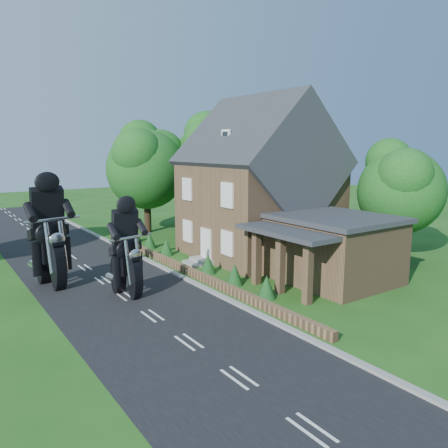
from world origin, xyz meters
TOP-DOWN VIEW (x-y plane):
  - ground at (0.00, 0.00)m, footprint 120.00×120.00m
  - road at (0.00, 0.00)m, footprint 7.00×80.00m
  - kerb at (3.65, 0.00)m, footprint 0.30×80.00m
  - garden_wall at (4.30, 5.00)m, footprint 0.30×22.00m
  - house at (10.49, 6.00)m, footprint 9.54×8.64m
  - annex at (9.87, -0.80)m, footprint 7.05×5.94m
  - tree_annex_side at (17.13, 0.10)m, footprint 5.64×5.20m
  - tree_house_right at (16.65, 8.62)m, footprint 6.51×6.00m
  - tree_behind_house at (14.18, 16.14)m, footprint 7.81×7.20m
  - tree_behind_left at (8.16, 17.13)m, footprint 6.94×6.40m
  - shrub_a at (5.30, -1.00)m, footprint 0.90×0.90m
  - shrub_b at (5.30, 1.50)m, footprint 0.90×0.90m
  - shrub_c at (5.30, 4.00)m, footprint 0.90×0.90m
  - shrub_d at (5.30, 9.00)m, footprint 0.90×0.90m
  - shrub_e at (5.30, 11.50)m, footprint 0.90×0.90m
  - shrub_f at (5.30, 14.00)m, footprint 0.90×0.90m
  - motorcycle_lead at (0.12, 2.92)m, footprint 0.72×1.57m
  - motorcycle_follow at (-2.42, 6.38)m, footprint 0.82×1.90m

SIDE VIEW (x-z plane):
  - ground at x=0.00m, z-range 0.00..0.00m
  - road at x=0.00m, z-range 0.00..0.02m
  - kerb at x=3.65m, z-range 0.00..0.12m
  - garden_wall at x=4.30m, z-range 0.00..0.40m
  - shrub_a at x=5.30m, z-range 0.00..1.10m
  - shrub_b at x=5.30m, z-range 0.00..1.10m
  - shrub_c at x=5.30m, z-range 0.00..1.10m
  - shrub_d at x=5.30m, z-range 0.00..1.10m
  - shrub_e at x=5.30m, z-range 0.00..1.10m
  - shrub_f at x=5.30m, z-range 0.00..1.10m
  - motorcycle_lead at x=0.12m, z-range 0.00..1.42m
  - motorcycle_follow at x=-2.42m, z-range 0.00..1.72m
  - annex at x=9.87m, z-range 0.05..3.49m
  - house at x=10.49m, z-range -0.78..9.46m
  - tree_annex_side at x=17.13m, z-range 0.95..8.43m
  - tree_house_right at x=16.65m, z-range 0.99..9.39m
  - tree_behind_left at x=8.16m, z-range 1.15..10.31m
  - tree_behind_house at x=14.18m, z-range 1.19..11.27m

